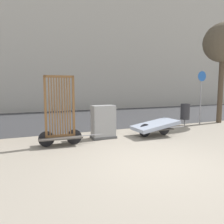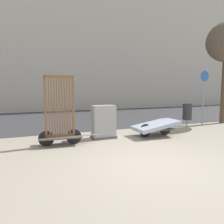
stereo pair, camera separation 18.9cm
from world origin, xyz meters
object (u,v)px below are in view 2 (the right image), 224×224
at_px(bike_cart_with_bedframe, 60,121).
at_px(utility_cabinet, 104,123).
at_px(sign_post, 204,90).
at_px(trash_bin, 187,112).
at_px(bike_cart_with_mattress, 156,126).

distance_m(bike_cart_with_bedframe, utility_cabinet, 1.65).
bearing_deg(sign_post, trash_bin, 179.60).
bearing_deg(sign_post, bike_cart_with_bedframe, -169.35).
bearing_deg(trash_bin, bike_cart_with_bedframe, -167.69).
bearing_deg(utility_cabinet, trash_bin, 11.60).
relative_size(bike_cart_with_bedframe, bike_cart_with_mattress, 1.01).
bearing_deg(bike_cart_with_mattress, bike_cart_with_bedframe, -179.63).
xyz_separation_m(bike_cart_with_bedframe, sign_post, (7.04, 1.32, 0.88)).
relative_size(bike_cart_with_bedframe, trash_bin, 2.10).
bearing_deg(bike_cart_with_mattress, trash_bin, 27.54).
relative_size(bike_cart_with_mattress, sign_post, 0.82).
bearing_deg(trash_bin, bike_cart_with_mattress, -152.83).
bearing_deg(bike_cart_with_bedframe, sign_post, 14.22).
height_order(utility_cabinet, sign_post, sign_post).
distance_m(bike_cart_with_bedframe, trash_bin, 6.24).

